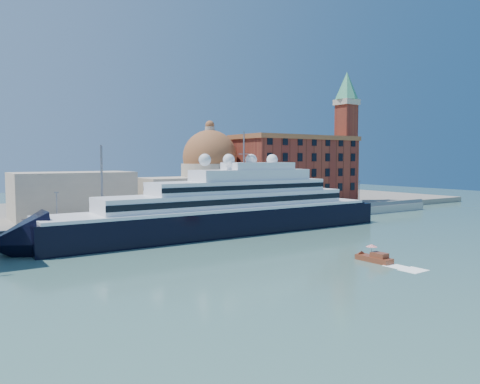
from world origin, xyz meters
TOP-DOWN VIEW (x-y plane):
  - ground at (0.00, 0.00)m, footprint 400.00×400.00m
  - quay at (0.00, 34.00)m, footprint 180.00×10.00m
  - land at (0.00, 75.00)m, footprint 260.00×72.00m
  - quay_fence at (0.00, 29.50)m, footprint 180.00×0.10m
  - superyacht at (2.02, 23.00)m, footprint 93.74×13.00m
  - water_taxi at (10.79, -16.73)m, footprint 2.41×6.56m
  - warehouse at (52.00, 52.00)m, footprint 43.00×19.00m
  - campanile at (76.00, 52.00)m, footprint 8.40×8.40m
  - church at (6.39, 57.72)m, footprint 66.00×18.00m
  - lamp_posts at (-12.67, 32.27)m, footprint 120.80×2.40m

SIDE VIEW (x-z plane):
  - ground at x=0.00m, z-range 0.00..0.00m
  - water_taxi at x=10.79m, z-range -0.80..2.28m
  - land at x=0.00m, z-range 0.00..2.00m
  - quay at x=0.00m, z-range 0.00..2.50m
  - quay_fence at x=0.00m, z-range 2.50..3.70m
  - superyacht at x=2.02m, z-range -9.17..18.84m
  - lamp_posts at x=-12.67m, z-range 0.84..18.84m
  - church at x=6.39m, z-range -1.84..23.66m
  - warehouse at x=52.00m, z-range 2.16..25.41m
  - campanile at x=76.00m, z-range 5.26..52.26m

